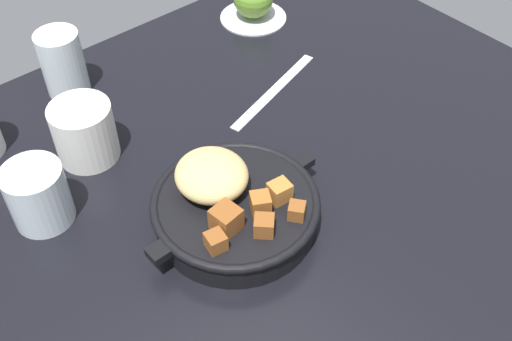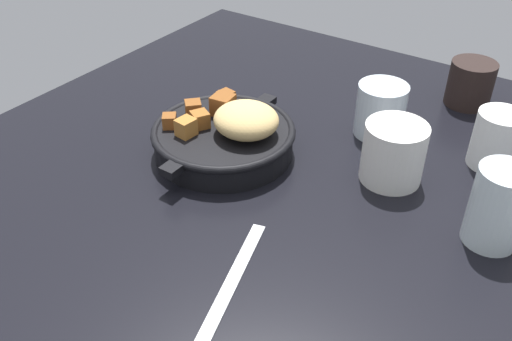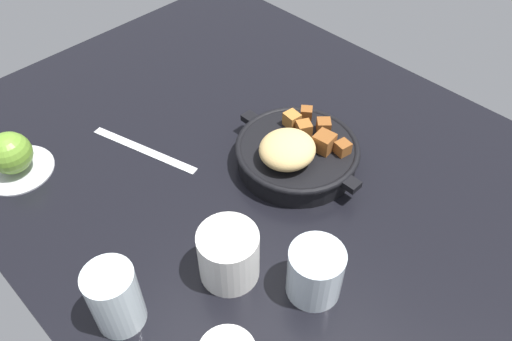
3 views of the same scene
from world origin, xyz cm
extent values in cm
cube|color=black|center=(0.00, 0.00, -1.20)|extent=(112.05, 86.07, 2.40)
cylinder|color=black|center=(-5.76, -4.52, 2.13)|extent=(20.89, 20.89, 4.27)
torus|color=black|center=(-5.76, -4.52, 3.93)|extent=(21.67, 21.67, 1.20)
cube|color=black|center=(5.90, -4.52, 3.63)|extent=(2.64, 2.40, 1.20)
cube|color=black|center=(-17.41, -4.52, 3.63)|extent=(2.64, 2.40, 1.20)
ellipsoid|color=tan|center=(-6.57, -0.88, 6.56)|extent=(9.19, 9.67, 4.58)
cube|color=#935623|center=(-4.30, -7.68, 5.47)|extent=(3.30, 3.30, 2.41)
cube|color=brown|center=(-12.09, -8.70, 5.36)|extent=(2.56, 2.64, 2.20)
cube|color=brown|center=(-6.31, -10.65, 5.45)|extent=(3.37, 3.37, 2.37)
cube|color=brown|center=(-1.67, -11.39, 5.27)|extent=(2.87, 2.86, 2.01)
cube|color=#A86B2D|center=(-1.31, -7.87, 5.57)|extent=(2.87, 2.65, 2.61)
cube|color=brown|center=(-9.28, -7.16, 5.82)|extent=(3.46, 3.50, 3.10)
cylinder|color=#B7BABF|center=(27.65, 31.28, 0.30)|extent=(12.32, 12.32, 0.60)
sphere|color=olive|center=(27.65, 31.28, 4.27)|extent=(7.34, 7.34, 7.34)
cube|color=silver|center=(16.21, 12.61, 0.18)|extent=(22.09, 7.70, 0.36)
cylinder|color=silver|center=(-8.71, 34.46, 5.25)|extent=(6.77, 6.77, 10.49)
cylinder|color=silver|center=(-13.82, 19.09, 4.35)|extent=(8.74, 8.74, 8.69)
cylinder|color=silver|center=(-24.23, 12.53, 4.23)|extent=(7.82, 7.82, 8.46)
camera|label=1|loc=(-37.16, -45.21, 62.70)|focal=43.29mm
camera|label=2|loc=(50.47, 39.75, 47.77)|focal=39.31mm
camera|label=3|loc=(-45.30, 45.06, 63.97)|focal=35.41mm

